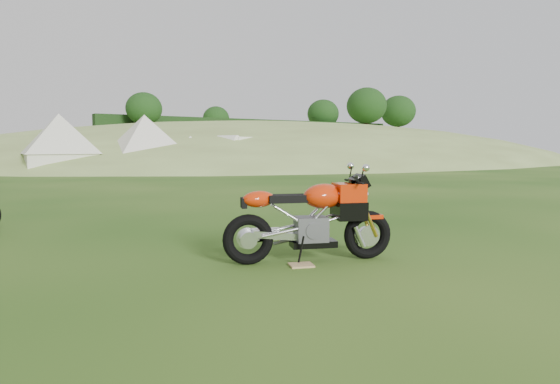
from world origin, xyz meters
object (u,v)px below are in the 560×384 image
plywood_board (301,265)px  caravan (247,152)px  tent_left (60,145)px  tent_mid (145,145)px  sport_motorcycle (309,213)px  tent_right (191,151)px

plywood_board → caravan: size_ratio=0.07×
tent_left → tent_mid: tent_mid is taller
sport_motorcycle → tent_right: 23.27m
sport_motorcycle → tent_left: 22.56m
tent_left → plywood_board: bearing=-90.5°
sport_motorcycle → caravan: bearing=84.3°
tent_left → caravan: 10.72m
tent_right → plywood_board: bearing=-92.6°
sport_motorcycle → tent_left: size_ratio=0.61×
plywood_board → caravan: (11.32, 21.50, 0.99)m
tent_mid → caravan: size_ratio=0.80×
sport_motorcycle → tent_mid: tent_mid is taller
sport_motorcycle → tent_right: (7.57, 22.00, 0.50)m
tent_left → tent_right: tent_left is taller
plywood_board → caravan: bearing=62.2°
plywood_board → caravan: 24.32m
tent_left → tent_mid: (4.44, -0.25, 0.02)m
tent_mid → tent_right: (2.67, -0.30, -0.37)m
sport_motorcycle → plywood_board: size_ratio=7.25×
tent_mid → caravan: tent_mid is taller
plywood_board → tent_left: (0.67, 22.67, 1.44)m
plywood_board → tent_mid: size_ratio=0.08×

